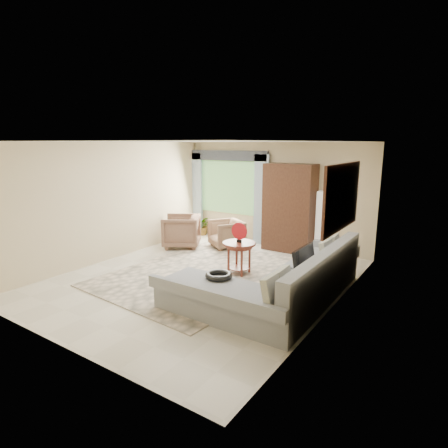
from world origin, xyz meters
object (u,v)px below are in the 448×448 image
Objects in this scene: tv_screen at (305,262)px; armchair_left at (181,231)px; sectional_sofa at (284,287)px; coffee_table at (239,257)px; potted_plant at (203,225)px; armoire at (289,208)px; armchair_right at (226,234)px; floor_lamp at (322,224)px.

armchair_left is at bearing 158.38° from tv_screen.
sectional_sofa reaches higher than coffee_table.
armoire reaches higher than potted_plant.
potted_plant is (-3.90, 2.99, -0.01)m from sectional_sofa.
armchair_right is at bearing 143.89° from tv_screen.
armchair_right is at bearing 139.22° from sectional_sofa.
armchair_left reaches higher than potted_plant.
sectional_sofa is 4.52× the size of armchair_right.
armchair_left is 3.43m from floor_lamp.
floor_lamp is (-0.43, 2.96, 0.47)m from sectional_sofa.
potted_plant is at bearing 145.75° from tv_screen.
armchair_right is at bearing -29.72° from potted_plant.
coffee_table is 0.31× the size of armoire.
armchair_right is 0.36× the size of armoire.
armchair_left is at bearing -115.38° from armchair_right.
armchair_left is at bearing 158.21° from coffee_table.
armchair_right is (-2.89, 2.11, -0.37)m from tv_screen.
coffee_table is at bearing 158.61° from tv_screen.
armoire is at bearing 86.99° from coffee_table.
tv_screen is 1.35× the size of potted_plant.
armoire is 1.40× the size of floor_lamp.
potted_plant is 0.26× the size of armoire.
coffee_table is at bearing 149.70° from sectional_sofa.
armoire is (-1.50, 2.74, 0.33)m from tv_screen.
coffee_table is at bearing -112.76° from floor_lamp.
potted_plant is at bearing 139.21° from coffee_table.
potted_plant is (-0.30, 1.31, -0.13)m from armchair_left.
armoire is at bearing 86.11° from armchair_left.
potted_plant is at bearing 162.08° from armchair_left.
potted_plant is at bearing 179.43° from floor_lamp.
coffee_table is (-1.61, 0.63, -0.38)m from tv_screen.
armchair_right is 1.48m from potted_plant.
floor_lamp is at bearing 98.33° from sectional_sofa.
armchair_right is (0.98, 0.57, -0.06)m from armchair_left.
coffee_table is 0.44× the size of floor_lamp.
tv_screen is 5.06m from potted_plant.
sectional_sofa is 2.31× the size of floor_lamp.
armchair_right is 0.51× the size of floor_lamp.
coffee_table reaches higher than potted_plant.
sectional_sofa is at bearing -37.49° from potted_plant.
armoire is at bearing 118.67° from tv_screen.
coffee_table is 0.73× the size of armchair_left.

